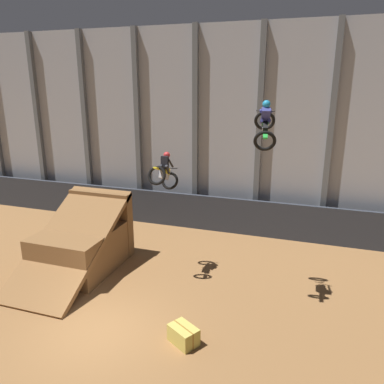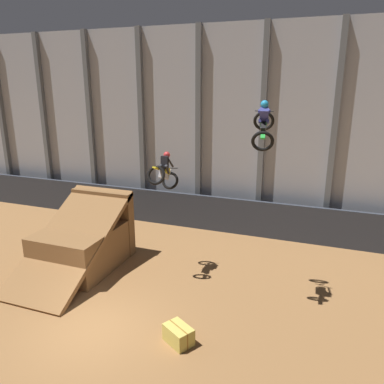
{
  "view_description": "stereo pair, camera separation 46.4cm",
  "coord_description": "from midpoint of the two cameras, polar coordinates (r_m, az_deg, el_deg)",
  "views": [
    {
      "loc": [
        6.11,
        -8.83,
        7.71
      ],
      "look_at": [
        1.51,
        5.09,
        3.42
      ],
      "focal_mm": 35.0,
      "sensor_mm": 36.0,
      "label": 1
    },
    {
      "loc": [
        6.55,
        -8.68,
        7.71
      ],
      "look_at": [
        1.51,
        5.09,
        3.42
      ],
      "focal_mm": 35.0,
      "sensor_mm": 36.0,
      "label": 2
    }
  ],
  "objects": [
    {
      "name": "ground_plane",
      "position": [
        13.27,
        -15.15,
        -19.86
      ],
      "size": [
        60.0,
        60.0,
        0.0
      ],
      "primitive_type": "plane",
      "color": "olive"
    },
    {
      "name": "rider_bike_right_air",
      "position": [
        12.83,
        10.05,
        10.09
      ],
      "size": [
        0.99,
        1.9,
        1.67
      ],
      "rotation": [
        0.38,
        0.0,
        0.16
      ],
      "color": "black"
    },
    {
      "name": "dirt_ramp",
      "position": [
        17.04,
        -16.87,
        -7.42
      ],
      "size": [
        2.99,
        5.5,
        3.13
      ],
      "color": "brown",
      "rests_on": "ground_plane"
    },
    {
      "name": "rider_bike_left_air",
      "position": [
        14.79,
        -5.15,
        2.97
      ],
      "size": [
        0.73,
        1.67,
        1.65
      ],
      "rotation": [
        -0.38,
        0.0,
        -0.0
      ],
      "color": "black"
    },
    {
      "name": "hay_bale_trackside",
      "position": [
        12.28,
        -2.47,
        -20.94
      ],
      "size": [
        1.08,
        0.98,
        0.57
      ],
      "rotation": [
        0.0,
        0.0,
        2.6
      ],
      "color": "#CCB751",
      "rests_on": "ground_plane"
    },
    {
      "name": "lower_barrier",
      "position": [
        20.48,
        -0.76,
        -2.94
      ],
      "size": [
        31.36,
        0.2,
        1.91
      ],
      "color": "#2D333D",
      "rests_on": "ground_plane"
    },
    {
      "name": "arena_back_wall",
      "position": [
        20.3,
        -0.0,
        9.43
      ],
      "size": [
        32.0,
        0.4,
        10.56
      ],
      "color": "#A3A8B2",
      "rests_on": "ground_plane"
    }
  ]
}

